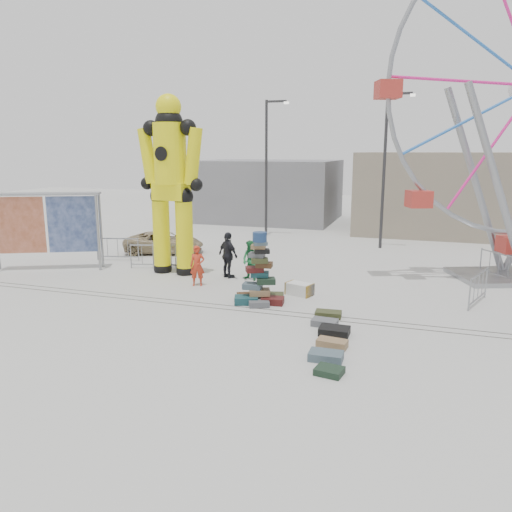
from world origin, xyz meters
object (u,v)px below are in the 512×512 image
(lamp_post_left, at_px, (268,161))
(barricade_wheel_front, at_px, (478,288))
(banner_scaffold, at_px, (45,212))
(parked_suv, at_px, (164,242))
(crash_test_dummy, at_px, (171,179))
(lamp_post_right, at_px, (386,163))
(barricade_dummy_b, at_px, (153,256))
(barricade_wheel_back, at_px, (499,266))
(steamer_trunk, at_px, (300,289))
(suitcase_tower, at_px, (259,283))
(barricade_dummy_c, at_px, (171,256))
(barricade_dummy_a, at_px, (118,249))
(pedestrian_green, at_px, (251,261))
(pedestrian_black, at_px, (228,255))
(pedestrian_red, at_px, (197,266))

(lamp_post_left, xyz_separation_m, barricade_wheel_front, (10.84, -11.19, -3.93))
(banner_scaffold, distance_m, parked_suv, 6.02)
(crash_test_dummy, bearing_deg, lamp_post_right, 50.73)
(barricade_dummy_b, distance_m, barricade_wheel_back, 14.45)
(banner_scaffold, bearing_deg, steamer_trunk, -26.80)
(suitcase_tower, height_order, barricade_dummy_b, suitcase_tower)
(barricade_dummy_c, xyz_separation_m, barricade_wheel_back, (13.42, 2.45, 0.00))
(crash_test_dummy, relative_size, banner_scaffold, 1.67)
(barricade_dummy_a, bearing_deg, pedestrian_green, -25.44)
(suitcase_tower, bearing_deg, barricade_wheel_front, 1.53)
(banner_scaffold, xyz_separation_m, pedestrian_black, (7.92, 1.15, -1.58))
(pedestrian_red, xyz_separation_m, parked_suv, (-4.25, 5.19, -0.23))
(lamp_post_right, distance_m, lamp_post_left, 7.28)
(crash_test_dummy, relative_size, barricade_dummy_b, 3.78)
(barricade_dummy_a, height_order, pedestrian_black, pedestrian_black)
(barricade_dummy_a, distance_m, parked_suv, 2.56)
(steamer_trunk, height_order, pedestrian_red, pedestrian_red)
(banner_scaffold, bearing_deg, barricade_dummy_b, -3.53)
(suitcase_tower, bearing_deg, pedestrian_red, 140.47)
(barricade_wheel_front, relative_size, pedestrian_black, 1.06)
(barricade_dummy_b, xyz_separation_m, barricade_dummy_c, (0.78, 0.22, 0.00))
(barricade_dummy_c, relative_size, pedestrian_black, 1.06)
(banner_scaffold, xyz_separation_m, pedestrian_green, (8.92, 1.07, -1.72))
(lamp_post_left, height_order, suitcase_tower, lamp_post_left)
(crash_test_dummy, relative_size, pedestrian_black, 4.01)
(crash_test_dummy, distance_m, pedestrian_black, 3.93)
(lamp_post_right, relative_size, barricade_dummy_b, 4.00)
(barricade_dummy_a, bearing_deg, steamer_trunk, -30.81)
(pedestrian_red, bearing_deg, suitcase_tower, -45.00)
(lamp_post_right, xyz_separation_m, pedestrian_red, (-6.19, -9.96, -3.70))
(pedestrian_green, distance_m, pedestrian_black, 1.01)
(pedestrian_black, height_order, parked_suv, pedestrian_black)
(barricade_dummy_c, relative_size, barricade_wheel_front, 1.00)
(crash_test_dummy, distance_m, barricade_dummy_a, 5.24)
(pedestrian_green, bearing_deg, lamp_post_right, 82.34)
(lamp_post_right, distance_m, pedestrian_green, 10.34)
(crash_test_dummy, bearing_deg, pedestrian_red, -36.03)
(suitcase_tower, relative_size, barricade_dummy_b, 1.22)
(steamer_trunk, distance_m, barricade_wheel_front, 6.05)
(barricade_wheel_front, distance_m, pedestrian_green, 8.36)
(lamp_post_right, bearing_deg, barricade_wheel_front, -67.34)
(lamp_post_right, height_order, lamp_post_left, same)
(pedestrian_red, bearing_deg, banner_scaffold, 156.75)
(banner_scaffold, distance_m, steamer_trunk, 11.51)
(barricade_dummy_b, distance_m, barricade_wheel_front, 13.12)
(suitcase_tower, height_order, pedestrian_black, suitcase_tower)
(crash_test_dummy, height_order, barricade_dummy_b, crash_test_dummy)
(suitcase_tower, bearing_deg, barricade_dummy_b, 135.94)
(pedestrian_red, bearing_deg, barricade_wheel_back, 2.12)
(steamer_trunk, xyz_separation_m, barricade_wheel_back, (7.12, 4.69, 0.33))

